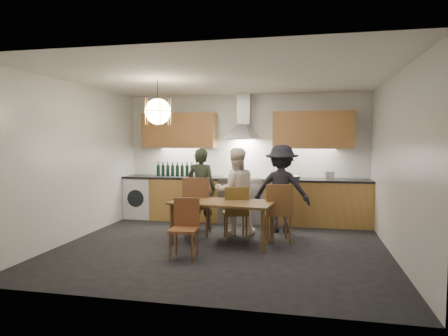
% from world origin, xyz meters
% --- Properties ---
extents(ground, '(5.00, 5.00, 0.00)m').
position_xyz_m(ground, '(0.00, 0.00, 0.00)').
color(ground, black).
rests_on(ground, ground).
extents(room_shell, '(5.02, 4.52, 2.61)m').
position_xyz_m(room_shell, '(0.00, 0.00, 1.71)').
color(room_shell, white).
rests_on(room_shell, ground).
extents(counter_run, '(5.00, 0.62, 0.90)m').
position_xyz_m(counter_run, '(0.02, 1.95, 0.45)').
color(counter_run, tan).
rests_on(counter_run, ground).
extents(range_stove, '(0.90, 0.60, 0.92)m').
position_xyz_m(range_stove, '(0.00, 1.94, 0.44)').
color(range_stove, silver).
rests_on(range_stove, ground).
extents(wall_fixtures, '(4.30, 0.54, 1.10)m').
position_xyz_m(wall_fixtures, '(0.00, 2.07, 1.87)').
color(wall_fixtures, tan).
rests_on(wall_fixtures, ground).
extents(pendant_lamp, '(0.43, 0.43, 0.70)m').
position_xyz_m(pendant_lamp, '(-1.00, -0.10, 2.10)').
color(pendant_lamp, black).
rests_on(pendant_lamp, ground).
extents(dining_table, '(1.70, 0.99, 0.68)m').
position_xyz_m(dining_table, '(-0.03, 0.17, 0.60)').
color(dining_table, brown).
rests_on(dining_table, ground).
extents(chair_back_left, '(0.51, 0.51, 1.02)m').
position_xyz_m(chair_back_left, '(-0.57, 0.59, 0.59)').
color(chair_back_left, brown).
rests_on(chair_back_left, ground).
extents(chair_back_mid, '(0.51, 0.51, 0.89)m').
position_xyz_m(chair_back_mid, '(0.14, 0.46, 0.51)').
color(chair_back_mid, brown).
rests_on(chair_back_mid, ground).
extents(chair_back_right, '(0.52, 0.52, 0.96)m').
position_xyz_m(chair_back_right, '(0.84, 0.43, 0.55)').
color(chair_back_right, brown).
rests_on(chair_back_right, ground).
extents(chair_front, '(0.40, 0.40, 0.83)m').
position_xyz_m(chair_front, '(-0.40, -0.63, 0.48)').
color(chair_front, brown).
rests_on(chair_front, ground).
extents(person_left, '(0.60, 0.43, 1.51)m').
position_xyz_m(person_left, '(-0.65, 1.16, 0.75)').
color(person_left, black).
rests_on(person_left, ground).
extents(person_mid, '(0.89, 0.80, 1.52)m').
position_xyz_m(person_mid, '(0.04, 0.93, 0.76)').
color(person_mid, white).
rests_on(person_mid, ground).
extents(person_right, '(1.05, 0.64, 1.57)m').
position_xyz_m(person_right, '(0.83, 1.19, 0.79)').
color(person_right, black).
rests_on(person_right, ground).
extents(mixing_bowl, '(0.35, 0.35, 0.07)m').
position_xyz_m(mixing_bowl, '(1.04, 1.86, 0.93)').
color(mixing_bowl, '#A9A9AD').
rests_on(mixing_bowl, counter_run).
extents(stock_pot, '(0.26, 0.26, 0.14)m').
position_xyz_m(stock_pot, '(1.70, 1.99, 0.97)').
color(stock_pot, '#B5B4B8').
rests_on(stock_pot, counter_run).
extents(wine_bottles, '(0.92, 0.07, 0.30)m').
position_xyz_m(wine_bottles, '(-1.39, 1.97, 1.05)').
color(wine_bottles, black).
rests_on(wine_bottles, counter_run).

